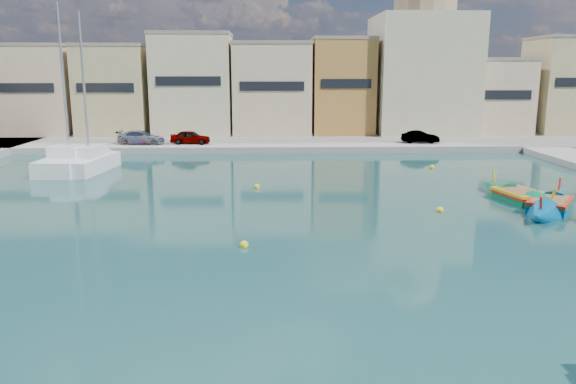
# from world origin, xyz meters

# --- Properties ---
(ground) EXTENTS (160.00, 160.00, 0.00)m
(ground) POSITION_xyz_m (0.00, 0.00, 0.00)
(ground) COLOR #13343A
(ground) RESTS_ON ground
(north_quay) EXTENTS (80.00, 8.00, 0.60)m
(north_quay) POSITION_xyz_m (0.00, 32.00, 0.30)
(north_quay) COLOR gray
(north_quay) RESTS_ON ground
(north_townhouses) EXTENTS (83.20, 7.87, 10.19)m
(north_townhouses) POSITION_xyz_m (6.68, 39.36, 5.00)
(north_townhouses) COLOR #C6AC89
(north_townhouses) RESTS_ON ground
(church_block) EXTENTS (10.00, 10.00, 19.10)m
(church_block) POSITION_xyz_m (10.00, 40.00, 8.41)
(church_block) COLOR #C1B690
(church_block) RESTS_ON ground
(parked_cars) EXTENTS (28.94, 1.88, 1.20)m
(parked_cars) POSITION_xyz_m (-10.29, 30.50, 1.19)
(parked_cars) COLOR #4C1919
(parked_cars) RESTS_ON north_quay
(luzzu_cyan_mid) EXTENTS (5.79, 7.13, 2.22)m
(luzzu_cyan_mid) POSITION_xyz_m (8.31, 7.55, 0.23)
(luzzu_cyan_mid) COLOR #005F9E
(luzzu_cyan_mid) RESTS_ON ground
(luzzu_green) EXTENTS (3.28, 7.15, 2.18)m
(luzzu_green) POSITION_xyz_m (7.68, 9.57, 0.23)
(luzzu_green) COLOR #0B7445
(luzzu_green) RESTS_ON ground
(yacht_north) EXTENTS (3.57, 9.09, 11.82)m
(yacht_north) POSITION_xyz_m (-18.69, 21.76, 0.47)
(yacht_north) COLOR white
(yacht_north) RESTS_ON ground
(yacht_midnorth) EXTENTS (2.96, 8.89, 12.48)m
(yacht_midnorth) POSITION_xyz_m (-20.14, 21.56, 0.49)
(yacht_midnorth) COLOR white
(yacht_midnorth) RESTS_ON ground
(mooring_buoys) EXTENTS (19.38, 27.36, 0.36)m
(mooring_buoys) POSITION_xyz_m (1.82, 6.25, 0.08)
(mooring_buoys) COLOR #FFF31A
(mooring_buoys) RESTS_ON ground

